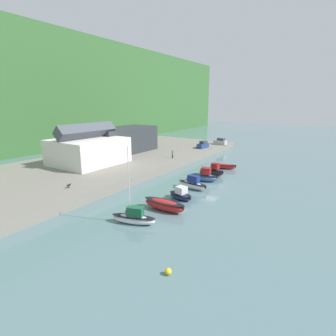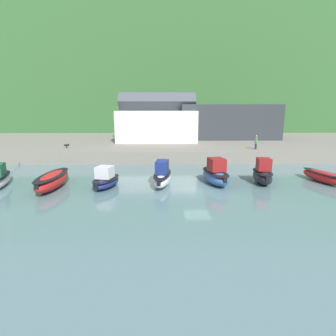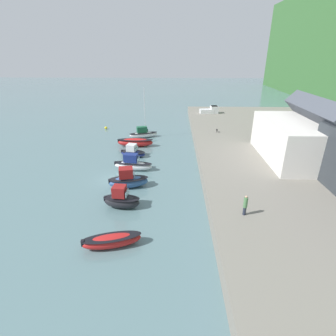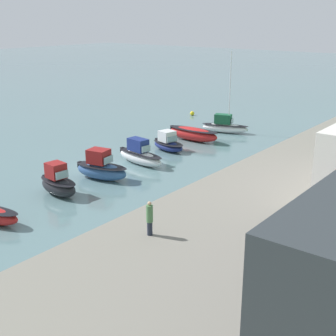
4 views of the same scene
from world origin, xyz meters
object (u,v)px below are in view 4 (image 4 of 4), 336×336
object	(u,v)px
moored_boat_0	(225,126)
moored_boat_5	(58,183)
mooring_buoy_0	(192,113)
moored_boat_1	(193,134)
moored_boat_3	(140,155)
moored_boat_2	(168,144)
moored_boat_4	(101,168)
person_on_quay	(150,218)

from	to	relation	value
moored_boat_0	moored_boat_5	distance (m)	27.14
mooring_buoy_0	moored_boat_0	bearing A→B (deg)	56.60
moored_boat_5	mooring_buoy_0	size ratio (longest dim) A/B	6.86
moored_boat_1	moored_boat_3	world-z (taller)	moored_boat_3
moored_boat_0	moored_boat_2	size ratio (longest dim) A/B	2.16
moored_boat_3	moored_boat_5	bearing A→B (deg)	8.22
moored_boat_0	moored_boat_3	distance (m)	16.60
moored_boat_4	moored_boat_5	distance (m)	4.99
moored_boat_2	person_on_quay	bearing A→B (deg)	48.29
person_on_quay	moored_boat_5	bearing A→B (deg)	-105.59
moored_boat_2	moored_boat_4	xyz separation A→B (m)	(11.20, 1.10, 0.25)
moored_boat_4	moored_boat_5	size ratio (longest dim) A/B	1.27
moored_boat_1	moored_boat_4	xyz separation A→B (m)	(16.40, 1.41, 0.19)
moored_boat_3	mooring_buoy_0	distance (m)	24.83
moored_boat_1	person_on_quay	xyz separation A→B (m)	(25.01, 14.47, 1.96)
moored_boat_5	mooring_buoy_0	distance (m)	34.85
moored_boat_0	moored_boat_3	bearing A→B (deg)	-16.89
moored_boat_1	person_on_quay	world-z (taller)	person_on_quay
moored_boat_0	moored_boat_3	world-z (taller)	moored_boat_0
moored_boat_5	mooring_buoy_0	world-z (taller)	moored_boat_5
moored_boat_1	person_on_quay	distance (m)	28.96
moored_boat_1	mooring_buoy_0	distance (m)	14.74
moored_boat_1	moored_boat_5	world-z (taller)	moored_boat_5
moored_boat_4	moored_boat_1	bearing A→B (deg)	173.85
mooring_buoy_0	moored_boat_1	bearing A→B (deg)	35.67
moored_boat_2	mooring_buoy_0	bearing A→B (deg)	-139.87
moored_boat_0	moored_boat_5	size ratio (longest dim) A/B	2.33
person_on_quay	mooring_buoy_0	distance (m)	43.64
moored_boat_2	moored_boat_5	distance (m)	16.23
moored_boat_3	person_on_quay	bearing A→B (deg)	49.68
moored_boat_4	mooring_buoy_0	world-z (taller)	moored_boat_4
moored_boat_0	moored_boat_4	world-z (taller)	moored_boat_0
moored_boat_5	person_on_quay	size ratio (longest dim) A/B	2.03
moored_boat_0	moored_boat_3	size ratio (longest dim) A/B	1.67
moored_boat_4	moored_boat_5	world-z (taller)	moored_boat_4
moored_boat_2	mooring_buoy_0	distance (m)	19.34
moored_boat_2	mooring_buoy_0	xyz separation A→B (m)	(-17.17, -8.90, -0.46)
moored_boat_3	mooring_buoy_0	bearing A→B (deg)	-150.39
moored_boat_2	mooring_buoy_0	size ratio (longest dim) A/B	7.40
moored_boat_2	moored_boat_5	bearing A→B (deg)	16.91
moored_boat_3	person_on_quay	world-z (taller)	person_on_quay
moored_boat_3	moored_boat_5	xyz separation A→B (m)	(10.53, 0.32, 0.07)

